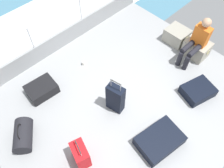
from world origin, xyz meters
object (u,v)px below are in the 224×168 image
(suitcase_1, at_px, (160,140))
(suitcase_3, at_px, (115,98))
(cargo_crate_0, at_px, (177,35))
(suitcase_4, at_px, (198,91))
(passenger_seated, at_px, (197,41))
(cargo_crate_1, at_px, (196,48))
(paper_cup, at_px, (84,63))
(duffel_bag, at_px, (23,135))
(suitcase_2, at_px, (81,155))
(suitcase_0, at_px, (42,89))

(suitcase_1, height_order, suitcase_3, suitcase_3)
(cargo_crate_0, bearing_deg, suitcase_4, -37.35)
(cargo_crate_0, relative_size, suitcase_4, 0.76)
(passenger_seated, bearing_deg, cargo_crate_1, 90.00)
(suitcase_3, height_order, paper_cup, suitcase_3)
(suitcase_3, xyz_separation_m, duffel_bag, (-0.70, -1.70, -0.18))
(passenger_seated, height_order, suitcase_1, passenger_seated)
(passenger_seated, height_order, suitcase_3, passenger_seated)
(suitcase_2, bearing_deg, passenger_seated, 90.65)
(passenger_seated, bearing_deg, paper_cup, -130.05)
(cargo_crate_1, height_order, suitcase_1, cargo_crate_1)
(cargo_crate_1, height_order, suitcase_4, cargo_crate_1)
(suitcase_1, xyz_separation_m, duffel_bag, (-1.81, -1.74, 0.06))
(suitcase_0, bearing_deg, duffel_bag, -52.00)
(passenger_seated, height_order, suitcase_4, passenger_seated)
(cargo_crate_0, height_order, suitcase_4, cargo_crate_0)
(suitcase_3, bearing_deg, suitcase_4, 56.46)
(cargo_crate_0, height_order, suitcase_0, cargo_crate_0)
(suitcase_2, distance_m, suitcase_3, 1.23)
(suitcase_1, relative_size, duffel_bag, 1.31)
(suitcase_0, xyz_separation_m, suitcase_3, (1.36, 0.86, 0.24))
(suitcase_1, bearing_deg, cargo_crate_1, 108.77)
(cargo_crate_0, distance_m, suitcase_3, 2.50)
(suitcase_1, distance_m, suitcase_3, 1.14)
(passenger_seated, bearing_deg, suitcase_0, -118.19)
(cargo_crate_1, distance_m, suitcase_1, 2.52)
(suitcase_2, relative_size, duffel_bag, 0.94)
(suitcase_0, height_order, suitcase_1, suitcase_0)
(cargo_crate_0, relative_size, suitcase_1, 0.63)
(paper_cup, bearing_deg, suitcase_0, -90.89)
(duffel_bag, relative_size, paper_cup, 6.84)
(cargo_crate_0, height_order, paper_cup, cargo_crate_0)
(suitcase_2, height_order, paper_cup, suitcase_2)
(cargo_crate_0, relative_size, suitcase_0, 0.89)
(suitcase_3, bearing_deg, paper_cup, 167.92)
(suitcase_0, xyz_separation_m, duffel_bag, (0.66, -0.84, 0.05))
(suitcase_3, bearing_deg, suitcase_0, -147.76)
(paper_cup, bearing_deg, suitcase_4, 27.33)
(suitcase_2, distance_m, duffel_bag, 1.17)
(cargo_crate_1, distance_m, suitcase_3, 2.45)
(cargo_crate_1, bearing_deg, suitcase_2, -89.38)
(suitcase_0, height_order, suitcase_4, suitcase_0)
(suitcase_2, distance_m, suitcase_4, 2.75)
(suitcase_2, xyz_separation_m, suitcase_4, (0.65, 2.67, -0.15))
(suitcase_0, distance_m, suitcase_4, 3.32)
(cargo_crate_1, xyz_separation_m, suitcase_2, (0.04, -3.61, 0.05))
(duffel_bag, bearing_deg, suitcase_3, 67.60)
(suitcase_0, xyz_separation_m, paper_cup, (0.02, 1.14, -0.07))
(cargo_crate_1, xyz_separation_m, suitcase_0, (-1.66, -3.28, -0.08))
(suitcase_1, bearing_deg, paper_cup, 174.32)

